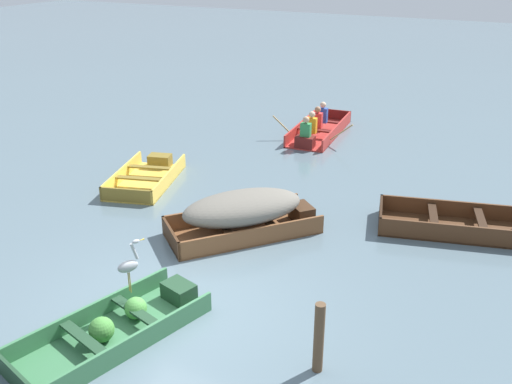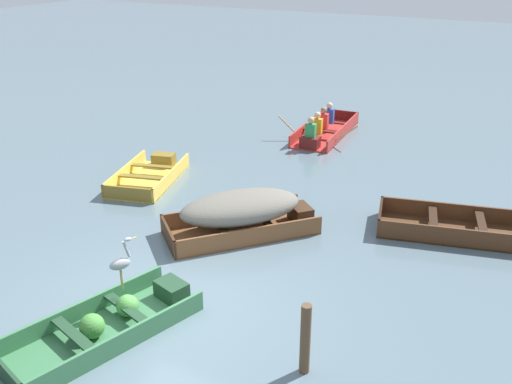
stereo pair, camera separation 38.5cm
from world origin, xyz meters
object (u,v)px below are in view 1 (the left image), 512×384
Objects in this scene: skiff_dark_varnish_near_moored at (464,225)px; dinghy_green_foreground at (119,326)px; rowboat_red_with_crew at (317,129)px; heron_on_dinghy at (129,265)px; mooring_post at (319,338)px; skiff_wooden_brown_mid_moored at (244,211)px; skiff_yellow_far_moored at (148,176)px.

dinghy_green_foreground is at bearing -125.93° from skiff_dark_varnish_near_moored.
rowboat_red_with_crew is 3.90× the size of heron_on_dinghy.
mooring_post is at bearing 10.69° from dinghy_green_foreground.
mooring_post is (2.67, -3.06, 0.04)m from skiff_wooden_brown_mid_moored.
dinghy_green_foreground reaches higher than skiff_yellow_far_moored.
skiff_dark_varnish_near_moored is at bearing 76.81° from mooring_post.
mooring_post is at bearing -69.46° from rowboat_red_with_crew.
dinghy_green_foreground is 0.97× the size of skiff_dark_varnish_near_moored.
skiff_yellow_far_moored is at bearing 122.00° from dinghy_green_foreground.
heron_on_dinghy reaches higher than skiff_yellow_far_moored.
skiff_yellow_far_moored is (-3.11, 4.98, -0.01)m from dinghy_green_foreground.
skiff_yellow_far_moored is at bearing 143.38° from mooring_post.
heron_on_dinghy is at bearing -56.32° from skiff_yellow_far_moored.
skiff_dark_varnish_near_moored reaches higher than skiff_yellow_far_moored.
dinghy_green_foreground is at bearing -93.05° from skiff_wooden_brown_mid_moored.
skiff_wooden_brown_mid_moored is (-3.85, -1.98, 0.35)m from skiff_dark_varnish_near_moored.
mooring_post reaches higher than skiff_yellow_far_moored.
skiff_yellow_far_moored is 2.54× the size of mooring_post.
skiff_wooden_brown_mid_moored is at bearing 86.95° from dinghy_green_foreground.
mooring_post reaches higher than skiff_wooden_brown_mid_moored.
skiff_dark_varnish_near_moored is at bearing 27.19° from skiff_wooden_brown_mid_moored.
dinghy_green_foreground reaches higher than skiff_dark_varnish_near_moored.
skiff_wooden_brown_mid_moored is 6.46m from rowboat_red_with_crew.
skiff_wooden_brown_mid_moored is 4.06m from mooring_post.
rowboat_red_with_crew is 9.55m from heron_on_dinghy.
skiff_dark_varnish_near_moored is at bearing -43.10° from rowboat_red_with_crew.
dinghy_green_foreground is at bearing -86.10° from rowboat_red_with_crew.
dinghy_green_foreground is 1.16× the size of skiff_yellow_far_moored.
heron_on_dinghy reaches higher than rowboat_red_with_crew.
skiff_dark_varnish_near_moored is 0.97× the size of rowboat_red_with_crew.
skiff_yellow_far_moored is 3.16× the size of heron_on_dinghy.
skiff_wooden_brown_mid_moored is 3.15m from heron_on_dinghy.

